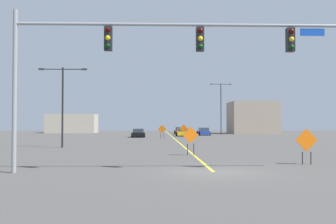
# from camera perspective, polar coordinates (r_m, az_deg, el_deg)

# --- Properties ---
(ground) EXTENTS (181.81, 181.81, 0.00)m
(ground) POSITION_cam_1_polar(r_m,az_deg,el_deg) (17.16, 6.75, -8.80)
(ground) COLOR #4C4947
(road_centre_stripe) EXTENTS (0.16, 101.00, 0.01)m
(road_centre_stripe) POSITION_cam_1_polar(r_m,az_deg,el_deg) (67.42, 0.37, -3.46)
(road_centre_stripe) COLOR yellow
(road_centre_stripe) RESTS_ON ground
(traffic_signal_assembly) EXTENTS (16.21, 0.44, 7.08)m
(traffic_signal_assembly) POSITION_cam_1_polar(r_m,az_deg,el_deg) (17.13, -2.43, 9.35)
(traffic_signal_assembly) COLOR gray
(traffic_signal_assembly) RESTS_ON ground
(street_lamp_mid_left) EXTENTS (3.96, 0.24, 9.66)m
(street_lamp_mid_left) POSITION_cam_1_polar(r_m,az_deg,el_deg) (73.66, 7.83, 1.10)
(street_lamp_mid_left) COLOR black
(street_lamp_mid_left) RESTS_ON ground
(street_lamp_mid_right) EXTENTS (4.19, 0.24, 7.00)m
(street_lamp_mid_right) POSITION_cam_1_polar(r_m,az_deg,el_deg) (34.90, -15.30, 1.92)
(street_lamp_mid_right) COLOR black
(street_lamp_mid_right) RESTS_ON ground
(construction_sign_left_shoulder) EXTENTS (1.17, 0.25, 1.90)m
(construction_sign_left_shoulder) POSITION_cam_1_polar(r_m,az_deg,el_deg) (53.99, -0.87, -2.64)
(construction_sign_left_shoulder) COLOR orange
(construction_sign_left_shoulder) RESTS_ON ground
(construction_sign_right_shoulder) EXTENTS (1.23, 0.26, 1.96)m
(construction_sign_right_shoulder) POSITION_cam_1_polar(r_m,az_deg,el_deg) (58.01, 2.31, -2.53)
(construction_sign_right_shoulder) COLOR orange
(construction_sign_right_shoulder) RESTS_ON ground
(construction_sign_right_lane) EXTENTS (1.09, 0.18, 1.90)m
(construction_sign_right_lane) POSITION_cam_1_polar(r_m,az_deg,el_deg) (25.62, 3.36, -3.70)
(construction_sign_right_lane) COLOR orange
(construction_sign_right_lane) RESTS_ON ground
(construction_sign_left_lane) EXTENTS (1.18, 0.13, 1.85)m
(construction_sign_left_lane) POSITION_cam_1_polar(r_m,az_deg,el_deg) (21.21, 19.79, -4.19)
(construction_sign_left_lane) COLOR orange
(construction_sign_left_lane) RESTS_ON ground
(car_blue_approaching) EXTENTS (2.10, 3.97, 1.34)m
(car_blue_approaching) POSITION_cam_1_polar(r_m,az_deg,el_deg) (67.82, 5.27, -2.92)
(car_blue_approaching) COLOR #1E389E
(car_blue_approaching) RESTS_ON ground
(car_yellow_distant) EXTENTS (2.09, 3.97, 1.28)m
(car_yellow_distant) POSITION_cam_1_polar(r_m,az_deg,el_deg) (63.37, 2.15, -3.04)
(car_yellow_distant) COLOR gold
(car_yellow_distant) RESTS_ON ground
(car_black_mid) EXTENTS (2.05, 4.54, 1.29)m
(car_black_mid) POSITION_cam_1_polar(r_m,az_deg,el_deg) (58.86, -4.39, -3.14)
(car_black_mid) COLOR black
(car_black_mid) RESTS_ON ground
(car_red_far) EXTENTS (2.02, 4.21, 1.35)m
(car_red_far) POSITION_cam_1_polar(r_m,az_deg,el_deg) (74.30, 1.72, -2.80)
(car_red_far) COLOR red
(car_red_far) RESTS_ON ground
(roadside_building_east) EXTENTS (9.09, 8.13, 6.42)m
(roadside_building_east) POSITION_cam_1_polar(r_m,az_deg,el_deg) (80.18, 12.36, -0.84)
(roadside_building_east) COLOR gray
(roadside_building_east) RESTS_ON ground
(roadside_building_west) EXTENTS (10.47, 5.88, 4.09)m
(roadside_building_west) POSITION_cam_1_polar(r_m,az_deg,el_deg) (86.66, -13.99, -1.66)
(roadside_building_west) COLOR #B2A893
(roadside_building_west) RESTS_ON ground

